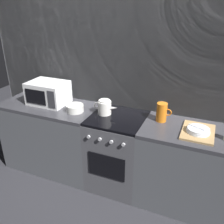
# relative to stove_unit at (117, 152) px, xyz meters

# --- Properties ---
(ground_plane) EXTENTS (8.00, 8.00, 0.00)m
(ground_plane) POSITION_rel_stove_unit_xyz_m (0.00, 0.00, -0.45)
(ground_plane) COLOR #2D2D33
(back_wall) EXTENTS (3.60, 0.05, 2.40)m
(back_wall) POSITION_rel_stove_unit_xyz_m (0.00, 0.32, 0.75)
(back_wall) COLOR gray
(back_wall) RESTS_ON ground_plane
(counter_left) EXTENTS (1.20, 0.60, 0.90)m
(counter_left) POSITION_rel_stove_unit_xyz_m (-0.90, 0.00, 0.00)
(counter_left) COLOR #515459
(counter_left) RESTS_ON ground_plane
(stove_unit) EXTENTS (0.60, 0.63, 0.90)m
(stove_unit) POSITION_rel_stove_unit_xyz_m (0.00, 0.00, 0.00)
(stove_unit) COLOR #4C4C51
(stove_unit) RESTS_ON ground_plane
(counter_right) EXTENTS (1.20, 0.60, 0.90)m
(counter_right) POSITION_rel_stove_unit_xyz_m (0.90, 0.00, 0.00)
(counter_right) COLOR #515459
(counter_right) RESTS_ON ground_plane
(microwave) EXTENTS (0.46, 0.35, 0.27)m
(microwave) POSITION_rel_stove_unit_xyz_m (-0.92, 0.04, 0.59)
(microwave) COLOR white
(microwave) RESTS_ON counter_left
(kettle) EXTENTS (0.28, 0.15, 0.17)m
(kettle) POSITION_rel_stove_unit_xyz_m (-0.16, 0.02, 0.53)
(kettle) COLOR white
(kettle) RESTS_ON stove_unit
(mixing_bowl) EXTENTS (0.20, 0.20, 0.08)m
(mixing_bowl) POSITION_rel_stove_unit_xyz_m (-0.50, -0.05, 0.49)
(mixing_bowl) COLOR silver
(mixing_bowl) RESTS_ON counter_left
(pitcher) EXTENTS (0.16, 0.11, 0.20)m
(pitcher) POSITION_rel_stove_unit_xyz_m (0.46, 0.10, 0.55)
(pitcher) COLOR orange
(pitcher) RESTS_ON counter_right
(dish_pile) EXTENTS (0.30, 0.40, 0.07)m
(dish_pile) POSITION_rel_stove_unit_xyz_m (0.85, -0.03, 0.47)
(dish_pile) COLOR tan
(dish_pile) RESTS_ON counter_right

